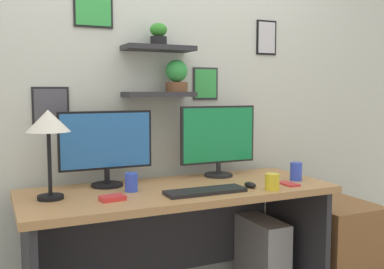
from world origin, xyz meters
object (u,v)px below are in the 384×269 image
(cell_phone, at_px, (288,184))
(computer_tower_right, at_px, (262,255))
(keyboard, at_px, (205,191))
(drawer_cabinet, at_px, (336,244))
(pen_cup, at_px, (131,182))
(scissors_tray, at_px, (112,198))
(coffee_mug, at_px, (272,182))
(monitor_right, at_px, (218,139))
(computer_mouse, at_px, (250,185))
(monitor_left, at_px, (106,145))
(desk, at_px, (176,221))
(desk_lamp, at_px, (48,126))
(water_cup, at_px, (296,171))

(cell_phone, height_order, computer_tower_right, cell_phone)
(keyboard, relative_size, drawer_cabinet, 0.79)
(pen_cup, xyz_separation_m, scissors_tray, (-0.14, -0.15, -0.04))
(keyboard, relative_size, coffee_mug, 4.89)
(monitor_right, height_order, keyboard, monitor_right)
(computer_tower_right, bearing_deg, pen_cup, -176.51)
(monitor_right, height_order, coffee_mug, monitor_right)
(drawer_cabinet, bearing_deg, scissors_tray, -176.78)
(computer_mouse, distance_m, computer_tower_right, 0.63)
(monitor_right, height_order, cell_phone, monitor_right)
(drawer_cabinet, bearing_deg, monitor_left, 170.13)
(cell_phone, bearing_deg, keyboard, 175.97)
(desk, relative_size, computer_mouse, 19.27)
(drawer_cabinet, bearing_deg, desk_lamp, 177.83)
(cell_phone, relative_size, coffee_mug, 1.56)
(desk, relative_size, pen_cup, 17.34)
(monitor_left, relative_size, scissors_tray, 4.44)
(drawer_cabinet, bearing_deg, monitor_right, 161.28)
(coffee_mug, xyz_separation_m, drawer_cabinet, (0.67, 0.22, -0.52))
(computer_mouse, bearing_deg, water_cup, 8.65)
(desk, bearing_deg, monitor_right, 24.16)
(coffee_mug, bearing_deg, desk_lamp, 165.82)
(keyboard, bearing_deg, desk_lamp, 165.18)
(desk, xyz_separation_m, water_cup, (0.73, -0.16, 0.26))
(cell_phone, bearing_deg, desk_lamp, 167.82)
(scissors_tray, distance_m, computer_tower_right, 1.17)
(monitor_left, relative_size, drawer_cabinet, 0.96)
(cell_phone, height_order, drawer_cabinet, cell_phone)
(desk, height_order, computer_mouse, computer_mouse)
(cell_phone, xyz_separation_m, water_cup, (0.12, 0.08, 0.05))
(cell_phone, distance_m, water_cup, 0.16)
(coffee_mug, bearing_deg, computer_tower_right, 63.65)
(cell_phone, xyz_separation_m, pen_cup, (-0.88, 0.21, 0.05))
(monitor_right, height_order, drawer_cabinet, monitor_right)
(keyboard, xyz_separation_m, drawer_cabinet, (1.04, 0.13, -0.48))
(desk, height_order, keyboard, keyboard)
(monitor_right, relative_size, computer_mouse, 5.69)
(desk, distance_m, keyboard, 0.33)
(desk, relative_size, coffee_mug, 19.27)
(scissors_tray, bearing_deg, desk, 23.68)
(desk_lamp, height_order, scissors_tray, desk_lamp)
(monitor_right, xyz_separation_m, computer_mouse, (0.01, -0.37, -0.23))
(monitor_right, distance_m, drawer_cabinet, 1.07)
(computer_mouse, relative_size, computer_tower_right, 0.19)
(coffee_mug, relative_size, scissors_tray, 0.75)
(desk, height_order, pen_cup, pen_cup)
(monitor_left, distance_m, drawer_cabinet, 1.66)
(monitor_right, distance_m, coffee_mug, 0.52)
(computer_mouse, distance_m, cell_phone, 0.24)
(water_cup, distance_m, computer_tower_right, 0.61)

